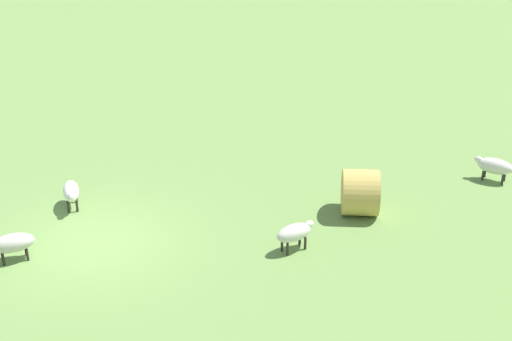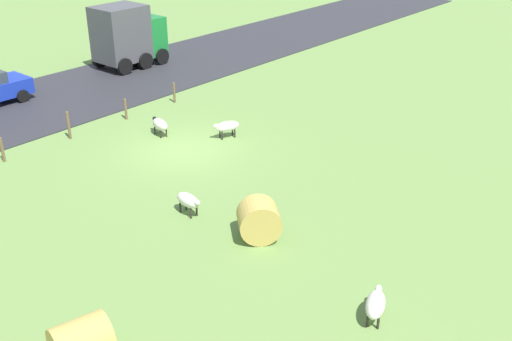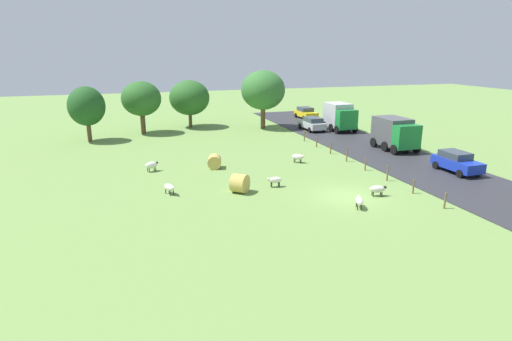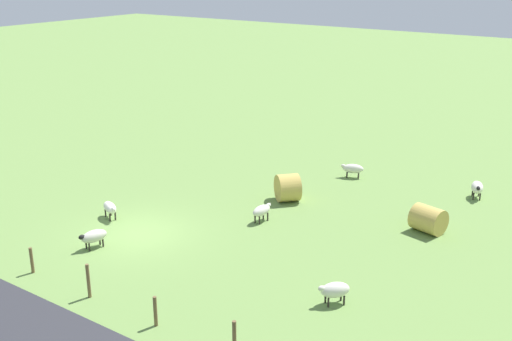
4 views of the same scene
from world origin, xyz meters
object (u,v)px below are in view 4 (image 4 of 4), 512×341
Objects in this scene: sheep_1 at (477,187)px; sheep_2 at (335,290)px; hay_bale_1 at (428,219)px; sheep_3 at (353,169)px; sheep_4 at (94,236)px; sheep_0 at (262,211)px; sheep_5 at (110,208)px; hay_bale_0 at (288,188)px.

sheep_1 is 12.73m from sheep_2.
sheep_3 is at bearing -127.94° from hay_bale_1.
sheep_1 reaches higher than sheep_4.
sheep_0 is at bearing -126.41° from sheep_2.
sheep_2 is at bearing -4.90° from sheep_1.
sheep_5 reaches higher than sheep_3.
sheep_4 is at bearing -37.68° from sheep_1.
hay_bale_0 reaches higher than sheep_3.
sheep_3 is 4.93m from hay_bale_0.
hay_bale_0 reaches higher than hay_bale_1.
hay_bale_1 is (5.20, -0.56, 0.03)m from sheep_1.
hay_bale_1 reaches higher than sheep_4.
hay_bale_1 is (4.48, 5.75, 0.08)m from sheep_3.
sheep_0 is 0.95× the size of sheep_5.
sheep_1 is at bearing 175.10° from sheep_2.
sheep_0 reaches higher than sheep_3.
hay_bale_1 is (-3.12, 6.44, 0.05)m from sheep_0.
sheep_4 is 0.93× the size of hay_bale_0.
sheep_1 reaches higher than sheep_5.
sheep_2 is 10.14m from sheep_4.
sheep_3 is at bearing 174.74° from sheep_0.
sheep_5 is at bearing -30.12° from sheep_3.
hay_bale_0 is (5.52, -7.39, 0.12)m from sheep_1.
sheep_1 is 0.97× the size of sheep_4.
sheep_1 is at bearing 132.91° from sheep_5.
hay_bale_1 is at bearing 176.00° from sheep_2.
sheep_1 is at bearing 173.80° from hay_bale_1.
sheep_0 is 7.36m from sheep_2.
sheep_0 reaches higher than sheep_5.
sheep_1 is 0.98× the size of sheep_5.
sheep_5 is (-0.79, -11.70, -0.00)m from sheep_2.
sheep_5 is 0.96× the size of hay_bale_1.
hay_bale_0 is 1.03× the size of hay_bale_1.
sheep_3 is at bearing -156.42° from sheep_2.
sheep_1 is 6.35m from sheep_3.
sheep_2 is 0.89× the size of sheep_3.
hay_bale_0 is (4.80, -1.08, 0.17)m from sheep_3.
sheep_4 is (6.04, -4.08, -0.02)m from sheep_0.
sheep_5 is (11.89, -12.79, -0.02)m from sheep_1.
sheep_2 is 13.05m from sheep_3.
sheep_0 is 6.80m from sheep_5.
sheep_0 is 0.91× the size of hay_bale_1.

